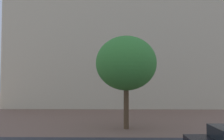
% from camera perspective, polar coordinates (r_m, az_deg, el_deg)
% --- Properties ---
extents(landmark_building, '(26.41, 14.31, 34.03)m').
position_cam_1_polar(landmark_building, '(35.81, 0.43, 10.51)').
color(landmark_building, beige).
rests_on(landmark_building, ground_plane).
extents(tree_curb_far, '(4.19, 4.19, 6.38)m').
position_cam_1_polar(tree_curb_far, '(16.70, 3.35, 1.57)').
color(tree_curb_far, '#4C3823').
rests_on(tree_curb_far, ground_plane).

